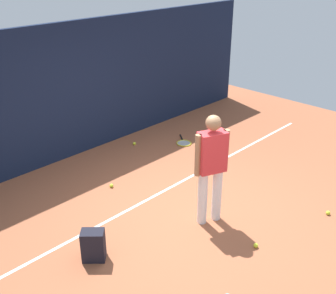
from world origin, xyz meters
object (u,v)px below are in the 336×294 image
(tennis_ball_by_fence, at_px, (111,186))
(tennis_ball_mid_court, at_px, (134,144))
(tennis_racket, at_px, (184,143))
(tennis_ball_near_player, at_px, (256,245))
(tennis_ball_far_left, at_px, (328,213))
(backpack, at_px, (94,245))
(tennis_player, at_px, (211,164))

(tennis_ball_by_fence, xyz_separation_m, tennis_ball_mid_court, (1.42, 1.02, 0.00))
(tennis_racket, bearing_deg, tennis_ball_near_player, 5.68)
(tennis_ball_mid_court, bearing_deg, tennis_ball_far_left, -84.32)
(tennis_ball_near_player, relative_size, tennis_ball_far_left, 1.00)
(backpack, height_order, tennis_ball_mid_court, backpack)
(tennis_player, xyz_separation_m, tennis_ball_near_player, (-0.05, -0.88, -0.93))
(tennis_player, height_order, backpack, tennis_player)
(tennis_ball_mid_court, relative_size, tennis_ball_far_left, 1.00)
(tennis_ball_mid_court, xyz_separation_m, tennis_ball_far_left, (0.40, -4.06, 0.00))
(tennis_racket, height_order, tennis_ball_near_player, tennis_ball_near_player)
(tennis_player, height_order, tennis_racket, tennis_player)
(tennis_player, distance_m, tennis_ball_far_left, 2.09)
(tennis_player, bearing_deg, backpack, 5.18)
(tennis_ball_far_left, bearing_deg, backpack, 150.49)
(tennis_player, relative_size, tennis_ball_mid_court, 25.76)
(tennis_player, height_order, tennis_ball_by_fence, tennis_player)
(tennis_ball_near_player, xyz_separation_m, tennis_ball_far_left, (1.45, -0.36, 0.00))
(backpack, distance_m, tennis_ball_far_left, 3.60)
(tennis_racket, bearing_deg, backpack, -28.42)
(tennis_ball_far_left, bearing_deg, tennis_ball_near_player, 166.10)
(tennis_ball_by_fence, bearing_deg, tennis_ball_mid_court, 35.48)
(tennis_racket, distance_m, tennis_ball_near_player, 3.54)
(tennis_racket, relative_size, tennis_ball_near_player, 9.03)
(tennis_player, height_order, tennis_ball_near_player, tennis_player)
(tennis_racket, bearing_deg, tennis_ball_mid_court, -93.48)
(tennis_ball_by_fence, bearing_deg, tennis_ball_far_left, -59.04)
(tennis_ball_mid_court, bearing_deg, tennis_ball_by_fence, -144.52)
(tennis_ball_far_left, bearing_deg, tennis_player, 138.63)
(tennis_ball_far_left, bearing_deg, tennis_racket, 83.38)
(tennis_racket, height_order, tennis_ball_by_fence, tennis_ball_by_fence)
(tennis_player, xyz_separation_m, tennis_ball_far_left, (1.40, -1.23, -0.93))
(tennis_racket, distance_m, backpack, 3.88)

